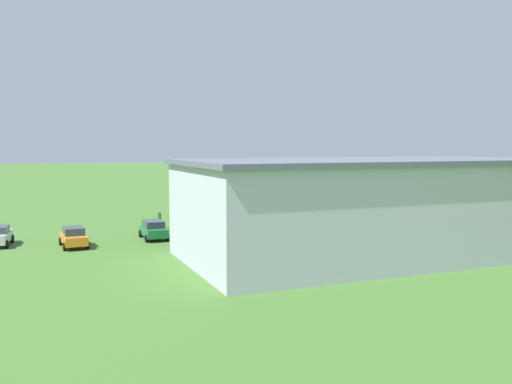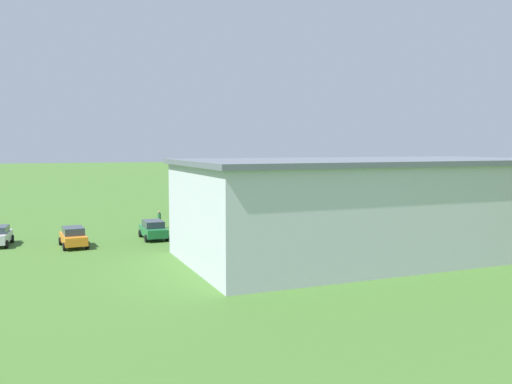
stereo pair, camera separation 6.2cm
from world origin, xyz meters
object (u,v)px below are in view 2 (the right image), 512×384
object	(u,v)px
biplane	(224,179)
person_at_fence_line	(192,227)
hangar	(367,207)
car_orange	(73,237)
truck_flatbed_blue	(405,205)
person_watching_takeoff	(159,220)
car_green	(153,229)

from	to	relation	value
biplane	person_at_fence_line	size ratio (longest dim) A/B	4.50
hangar	biplane	bearing A→B (deg)	-90.00
car_orange	truck_flatbed_blue	distance (m)	33.82
biplane	person_watching_takeoff	bearing A→B (deg)	58.34
car_orange	truck_flatbed_blue	size ratio (longest dim) A/B	0.64
car_orange	person_at_fence_line	xyz separation A→B (m)	(-10.07, -1.98, 0.02)
car_green	truck_flatbed_blue	xyz separation A→B (m)	(-27.02, -1.87, 0.90)
hangar	person_at_fence_line	distance (m)	16.52
hangar	biplane	world-z (taller)	hangar
biplane	car_green	xyz separation A→B (m)	(13.85, 25.83, -2.58)
truck_flatbed_blue	hangar	bearing A→B (deg)	46.88
truck_flatbed_blue	person_watching_takeoff	bearing A→B (deg)	-8.56
car_orange	person_watching_takeoff	size ratio (longest dim) A/B	2.37
car_orange	truck_flatbed_blue	bearing A→B (deg)	-174.09
truck_flatbed_blue	person_at_fence_line	world-z (taller)	truck_flatbed_blue
hangar	car_green	bearing A→B (deg)	-41.34
hangar	person_watching_takeoff	size ratio (longest dim) A/B	15.94
biplane	car_green	size ratio (longest dim) A/B	1.81
hangar	person_watching_takeoff	distance (m)	21.95
hangar	person_at_fence_line	bearing A→B (deg)	-50.38
car_orange	person_watching_takeoff	bearing A→B (deg)	-137.71
car_green	person_watching_takeoff	size ratio (longest dim) A/B	2.43
biplane	car_orange	size ratio (longest dim) A/B	1.85
hangar	car_orange	size ratio (longest dim) A/B	6.73
truck_flatbed_blue	person_at_fence_line	xyz separation A→B (m)	(23.55, 1.51, -0.88)
biplane	truck_flatbed_blue	xyz separation A→B (m)	(-13.17, 23.96, -1.68)
car_orange	person_watching_takeoff	distance (m)	10.90
person_watching_takeoff	car_green	bearing A→B (deg)	75.72
hangar	person_watching_takeoff	world-z (taller)	hangar
car_green	person_watching_takeoff	distance (m)	5.90
car_green	car_orange	size ratio (longest dim) A/B	1.03
person_at_fence_line	car_orange	bearing A→B (deg)	11.10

